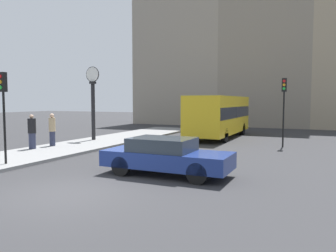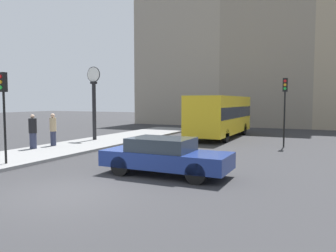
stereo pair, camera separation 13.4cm
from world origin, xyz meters
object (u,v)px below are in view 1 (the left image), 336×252
traffic_light_far (284,98)px  pedestrian_tan_coat (52,130)px  traffic_light_near (3,98)px  sedan_car (166,156)px  street_clock (93,100)px  pedestrian_black_jacket (32,132)px  bus_distant (219,114)px

traffic_light_far → pedestrian_tan_coat: traffic_light_far is taller
traffic_light_near → traffic_light_far: size_ratio=0.92×
sedan_car → traffic_light_near: traffic_light_near is taller
traffic_light_near → street_clock: 8.28m
street_clock → pedestrian_black_jacket: 4.91m
street_clock → pedestrian_tan_coat: (-0.26, -3.31, -1.62)m
street_clock → pedestrian_black_jacket: size_ratio=2.61×
bus_distant → traffic_light_near: size_ratio=2.40×
pedestrian_black_jacket → traffic_light_near: bearing=-56.6°
bus_distant → pedestrian_tan_coat: size_ratio=4.81×
sedan_car → street_clock: 10.75m
traffic_light_near → pedestrian_tan_coat: 5.48m
sedan_car → pedestrian_tan_coat: (-8.49, 3.33, 0.36)m
sedan_car → bus_distant: size_ratio=0.53×
sedan_car → traffic_light_far: size_ratio=1.16×
traffic_light_far → street_clock: (-11.28, -2.57, -0.12)m
pedestrian_tan_coat → street_clock: bearing=85.4°
sedan_car → traffic_light_far: bearing=71.6°
sedan_car → pedestrian_black_jacket: bearing=166.8°
bus_distant → traffic_light_far: 5.80m
bus_distant → pedestrian_black_jacket: 12.61m
bus_distant → pedestrian_tan_coat: bearing=-126.9°
bus_distant → street_clock: street_clock is taller
sedan_car → pedestrian_tan_coat: size_ratio=2.53×
traffic_light_near → pedestrian_black_jacket: 4.45m
sedan_car → street_clock: (-8.22, 6.64, 1.98)m
traffic_light_near → traffic_light_far: (9.37, 10.62, 0.07)m
bus_distant → traffic_light_near: bearing=-108.8°
traffic_light_near → street_clock: street_clock is taller
traffic_light_near → traffic_light_far: bearing=48.6°
bus_distant → pedestrian_black_jacket: (-6.99, -10.47, -0.65)m
street_clock → pedestrian_tan_coat: size_ratio=2.60×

